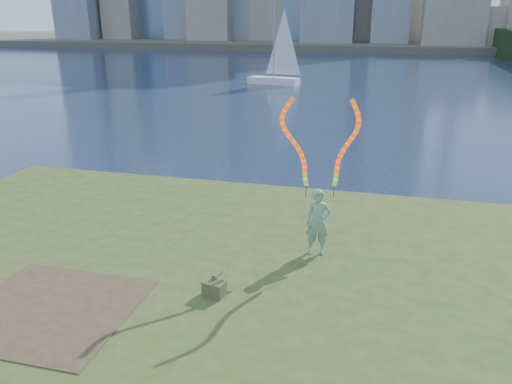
# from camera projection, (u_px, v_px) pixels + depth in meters

# --- Properties ---
(ground) EXTENTS (320.00, 320.00, 0.00)m
(ground) POSITION_uv_depth(u_px,v_px,m) (212.00, 279.00, 12.30)
(ground) COLOR #18253E
(ground) RESTS_ON ground
(grassy_knoll) EXTENTS (20.00, 18.00, 0.80)m
(grassy_knoll) POSITION_uv_depth(u_px,v_px,m) (175.00, 320.00, 10.09)
(grassy_knoll) COLOR #3B4B1A
(grassy_knoll) RESTS_ON ground
(dirt_patch) EXTENTS (3.20, 3.00, 0.02)m
(dirt_patch) POSITION_uv_depth(u_px,v_px,m) (49.00, 309.00, 9.61)
(dirt_patch) COLOR #47331E
(dirt_patch) RESTS_ON grassy_knoll
(far_shore) EXTENTS (320.00, 40.00, 1.20)m
(far_shore) POSITION_uv_depth(u_px,v_px,m) (368.00, 43.00, 98.79)
(far_shore) COLOR #4C4738
(far_shore) RESTS_ON ground
(woman_with_ribbons) EXTENTS (2.00, 0.57, 3.99)m
(woman_with_ribbons) POSITION_uv_depth(u_px,v_px,m) (319.00, 197.00, 11.42)
(woman_with_ribbons) COLOR #1C672F
(woman_with_ribbons) RESTS_ON grassy_knoll
(canvas_bag) EXTENTS (0.48, 0.54, 0.41)m
(canvas_bag) POSITION_uv_depth(u_px,v_px,m) (214.00, 288.00, 10.06)
(canvas_bag) COLOR brown
(canvas_bag) RESTS_ON grassy_knoll
(sailboat) EXTENTS (5.05, 2.37, 7.58)m
(sailboat) POSITION_uv_depth(u_px,v_px,m) (276.00, 70.00, 45.72)
(sailboat) COLOR silver
(sailboat) RESTS_ON ground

